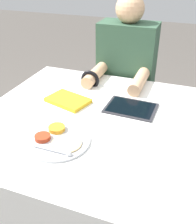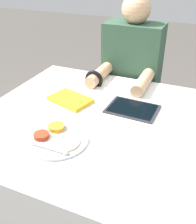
{
  "view_description": "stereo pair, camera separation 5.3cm",
  "coord_description": "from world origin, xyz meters",
  "px_view_note": "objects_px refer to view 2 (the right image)",
  "views": [
    {
      "loc": [
        0.36,
        -0.95,
        1.41
      ],
      "look_at": [
        0.02,
        -0.04,
        0.83
      ],
      "focal_mm": 42.0,
      "sensor_mm": 36.0,
      "label": 1
    },
    {
      "loc": [
        0.41,
        -0.93,
        1.41
      ],
      "look_at": [
        0.02,
        -0.04,
        0.83
      ],
      "focal_mm": 42.0,
      "sensor_mm": 36.0,
      "label": 2
    }
  ],
  "objects_px": {
    "tablet_device": "(133,109)",
    "person_diner": "(130,97)",
    "red_notebook": "(70,100)",
    "thali_tray": "(56,138)"
  },
  "relations": [
    {
      "from": "thali_tray",
      "to": "red_notebook",
      "type": "distance_m",
      "value": 0.33
    },
    {
      "from": "red_notebook",
      "to": "tablet_device",
      "type": "height_order",
      "value": "red_notebook"
    },
    {
      "from": "tablet_device",
      "to": "red_notebook",
      "type": "bearing_deg",
      "value": -172.13
    },
    {
      "from": "person_diner",
      "to": "thali_tray",
      "type": "bearing_deg",
      "value": -94.05
    },
    {
      "from": "tablet_device",
      "to": "person_diner",
      "type": "relative_size",
      "value": 0.2
    },
    {
      "from": "thali_tray",
      "to": "person_diner",
      "type": "distance_m",
      "value": 0.86
    },
    {
      "from": "thali_tray",
      "to": "person_diner",
      "type": "height_order",
      "value": "person_diner"
    },
    {
      "from": "red_notebook",
      "to": "tablet_device",
      "type": "relative_size",
      "value": 0.96
    },
    {
      "from": "thali_tray",
      "to": "red_notebook",
      "type": "relative_size",
      "value": 1.09
    },
    {
      "from": "person_diner",
      "to": "tablet_device",
      "type": "bearing_deg",
      "value": -72.36
    }
  ]
}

